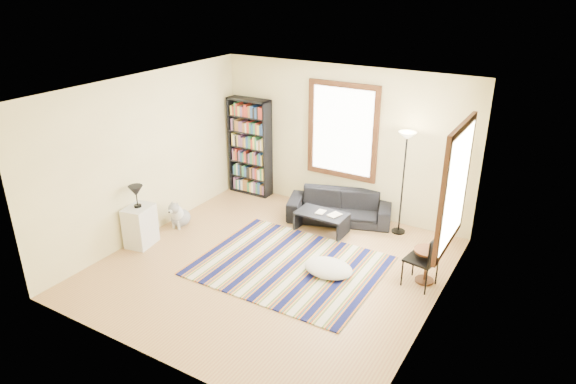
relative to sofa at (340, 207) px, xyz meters
The scene contains 21 objects.
floor 2.09m from the sofa, 95.47° to the right, with size 5.00×5.00×0.10m, color tan.
ceiling 3.30m from the sofa, 95.47° to the right, with size 5.00×5.00×0.10m, color white.
wall_back 1.25m from the sofa, 111.45° to the left, with size 5.00×0.10×2.80m, color #F4E8A4.
wall_front 4.74m from the sofa, 92.45° to the right, with size 5.00×0.10×2.80m, color #F4E8A4.
wall_left 3.61m from the sofa, 143.26° to the right, with size 0.10×5.00×2.80m, color #F4E8A4.
wall_right 3.32m from the sofa, 41.06° to the right, with size 0.10×5.00×2.80m, color #F4E8A4.
window_back 1.40m from the sofa, 115.07° to the left, with size 1.20×0.06×1.60m, color white.
window_right 2.91m from the sofa, 28.80° to the right, with size 0.06×1.20×1.60m, color white.
rug 1.92m from the sofa, 88.98° to the right, with size 2.79×2.23×0.02m, color #0C1140.
sofa is the anchor object (origin of this frame).
bookshelf 2.31m from the sofa, behind, with size 0.90×0.30×2.00m, color black.
coffee_table 0.58m from the sofa, 97.95° to the right, with size 0.90×0.50×0.36m, color black.
book_a 0.60m from the sofa, 107.51° to the right, with size 0.20×0.15×0.02m, color beige.
book_b 0.53m from the sofa, 82.25° to the right, with size 0.18×0.24×0.02m, color beige.
floor_cushion 1.90m from the sofa, 69.60° to the right, with size 0.77×0.58×0.19m, color beige.
floor_lamp 1.31m from the sofa, ahead, with size 0.30×0.30×1.86m, color black, non-canonical shape.
side_table 2.35m from the sofa, 31.59° to the right, with size 0.40×0.40×0.54m, color #422010.
folding_chair 2.39m from the sofa, 35.03° to the right, with size 0.42×0.40×0.86m, color black.
white_cabinet 3.58m from the sofa, 134.23° to the right, with size 0.38×0.50×0.70m, color silver.
table_lamp 3.63m from the sofa, 134.23° to the right, with size 0.24×0.24×0.38m, color black, non-canonical shape.
dog 2.93m from the sofa, 144.97° to the right, with size 0.36×0.51×0.51m, color #A9A9A9, non-canonical shape.
Camera 1 is at (3.79, -5.89, 4.28)m, focal length 32.00 mm.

